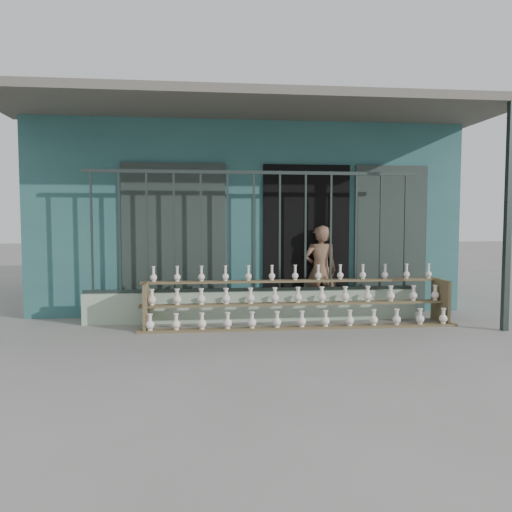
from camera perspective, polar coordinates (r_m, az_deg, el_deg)
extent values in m
plane|color=slate|center=(6.33, 1.00, -9.70)|extent=(60.00, 60.00, 0.00)
cube|color=#285555|center=(10.43, -1.98, 4.52)|extent=(7.00, 5.00, 3.20)
cube|color=black|center=(8.10, 5.71, 1.85)|extent=(1.40, 0.12, 2.40)
cube|color=black|center=(7.90, -9.32, 1.77)|extent=(1.60, 0.08, 2.40)
cube|color=black|center=(8.46, 15.09, 1.83)|extent=(1.20, 0.08, 2.40)
cube|color=#59544C|center=(7.53, -0.17, 16.67)|extent=(7.40, 2.00, 0.12)
cube|color=#283330|center=(7.57, 26.85, 3.96)|extent=(0.08, 0.08, 3.10)
cube|color=#99B197|center=(7.55, -0.25, -5.73)|extent=(5.00, 0.20, 0.45)
cube|color=#283330|center=(7.57, -18.27, 2.67)|extent=(0.03, 0.03, 1.80)
cube|color=#283330|center=(7.49, -15.33, 2.72)|extent=(0.03, 0.03, 1.80)
cube|color=#283330|center=(7.44, -12.35, 2.76)|extent=(0.03, 0.03, 1.80)
cube|color=#283330|center=(7.41, -9.33, 2.79)|extent=(0.03, 0.03, 1.80)
cube|color=#283330|center=(7.40, -6.30, 2.82)|extent=(0.03, 0.03, 1.80)
cube|color=#283330|center=(7.41, -3.27, 2.84)|extent=(0.03, 0.03, 1.80)
cube|color=#283330|center=(7.44, -0.25, 2.85)|extent=(0.03, 0.03, 1.80)
cube|color=#283330|center=(7.49, 2.73, 2.85)|extent=(0.03, 0.03, 1.80)
cube|color=#283330|center=(7.56, 5.67, 2.84)|extent=(0.03, 0.03, 1.80)
cube|color=#283330|center=(7.65, 8.54, 2.83)|extent=(0.03, 0.03, 1.80)
cube|color=#283330|center=(7.76, 11.34, 2.81)|extent=(0.03, 0.03, 1.80)
cube|color=#283330|center=(7.89, 14.06, 2.79)|extent=(0.03, 0.03, 1.80)
cube|color=#283330|center=(8.03, 16.68, 2.76)|extent=(0.03, 0.03, 1.80)
cube|color=#283330|center=(7.48, -0.25, 9.53)|extent=(5.00, 0.04, 0.05)
cube|color=#283330|center=(7.51, -0.25, -3.84)|extent=(5.00, 0.04, 0.05)
cube|color=brown|center=(7.04, 5.22, -8.18)|extent=(4.50, 0.18, 0.03)
cube|color=brown|center=(7.23, 4.84, -5.44)|extent=(4.50, 0.18, 0.03)
cube|color=brown|center=(7.43, 4.48, -2.85)|extent=(4.50, 0.18, 0.03)
cube|color=brown|center=(7.14, -12.44, -5.60)|extent=(0.04, 0.55, 0.64)
cube|color=brown|center=(7.92, 20.34, -4.81)|extent=(0.04, 0.55, 0.64)
imported|color=brown|center=(7.98, 7.37, -1.67)|extent=(0.55, 0.38, 1.43)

